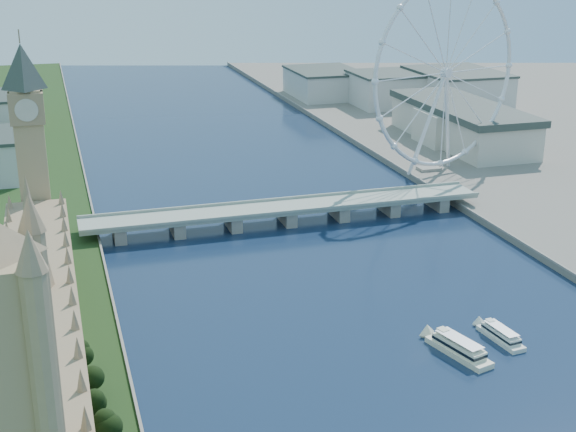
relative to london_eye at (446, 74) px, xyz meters
name	(u,v)px	position (x,y,z in m)	size (l,w,h in m)	color
parliament_range	(41,326)	(-247.98, -185.08, -49.04)	(24.00, 200.00, 70.00)	tan
big_ben	(29,126)	(-247.98, -77.08, -0.95)	(20.02, 20.02, 110.00)	tan
westminster_bridge	(287,211)	(-119.98, -55.08, -60.89)	(220.00, 22.00, 9.50)	gray
london_eye	(446,74)	(0.00, 0.00, 0.00)	(113.60, 39.12, 124.30)	silver
county_hall	(460,146)	(55.02, 74.92, -67.52)	(54.00, 144.00, 35.00)	beige
city_skyline	(243,102)	(-80.75, 205.00, -50.56)	(505.00, 280.00, 32.00)	beige
tour_boat_near	(458,355)	(-101.77, -215.48, -67.52)	(8.14, 31.75, 7.03)	beige
tour_boat_far	(500,340)	(-80.84, -209.89, -67.52)	(6.60, 26.05, 5.72)	silver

